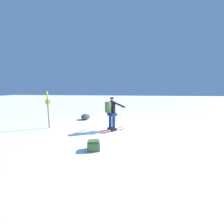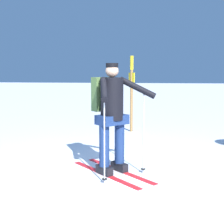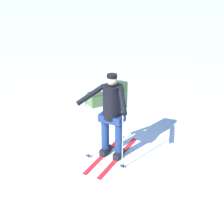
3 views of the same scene
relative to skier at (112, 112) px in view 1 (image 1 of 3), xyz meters
name	(u,v)px [view 1 (image 1 of 3)]	position (x,y,z in m)	size (l,w,h in m)	color
ground_plane	(120,130)	(-0.20, 0.39, -0.95)	(80.00, 80.00, 0.00)	white
skier	(112,112)	(0.00, 0.00, 0.00)	(1.40, 1.37, 1.65)	red
dropped_backpack	(94,145)	(2.47, -0.28, -0.79)	(0.48, 0.50, 0.34)	#4C6B38
trail_marker	(48,107)	(-0.04, -3.36, 0.19)	(0.17, 0.20, 1.93)	olive
rock_boulder	(86,117)	(-2.46, -2.12, -0.76)	(0.71, 0.60, 0.39)	#474442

